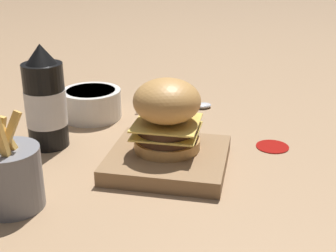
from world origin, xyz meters
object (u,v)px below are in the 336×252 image
(ketchup_bottle, at_px, (45,102))
(serving_board, at_px, (168,159))
(burger, at_px, (167,114))
(fries_basket, at_px, (10,176))
(side_bowl, at_px, (92,103))
(spoon, at_px, (191,107))

(ketchup_bottle, bearing_deg, serving_board, 169.85)
(burger, height_order, fries_basket, same)
(side_bowl, xyz_separation_m, spoon, (-0.21, -0.10, -0.03))
(burger, relative_size, spoon, 0.74)
(fries_basket, bearing_deg, spoon, -112.25)
(serving_board, height_order, burger, burger)
(side_bowl, bearing_deg, fries_basket, 92.12)
(fries_basket, distance_m, side_bowl, 0.38)
(burger, distance_m, ketchup_bottle, 0.24)
(burger, bearing_deg, fries_basket, 44.60)
(ketchup_bottle, xyz_separation_m, side_bowl, (-0.03, -0.16, -0.06))
(side_bowl, bearing_deg, spoon, -154.76)
(side_bowl, relative_size, spoon, 0.77)
(fries_basket, bearing_deg, burger, -135.40)
(fries_basket, relative_size, side_bowl, 1.19)
(ketchup_bottle, bearing_deg, side_bowl, -100.27)
(burger, height_order, side_bowl, burger)
(ketchup_bottle, xyz_separation_m, spoon, (-0.24, -0.26, -0.08))
(serving_board, distance_m, ketchup_bottle, 0.26)
(serving_board, xyz_separation_m, burger, (0.01, -0.02, 0.08))
(spoon, bearing_deg, burger, -116.33)
(serving_board, relative_size, spoon, 1.19)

